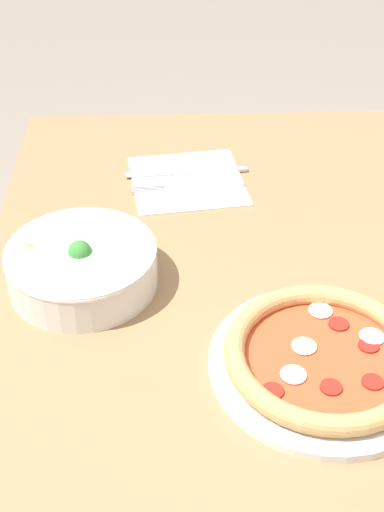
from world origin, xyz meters
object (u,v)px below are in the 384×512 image
at_px(pizza, 324,358).
at_px(bowl, 82,263).
at_px(fork, 189,187).
at_px(knife, 192,172).

height_order(pizza, bowl, bowl).
height_order(bowl, fork, bowl).
bearing_deg(knife, bowl, 56.81).
xyz_separation_m(fork, knife, (0.05, -0.01, -0.00)).
bearing_deg(pizza, fork, 19.86).
bearing_deg(pizza, bowl, 60.00).
height_order(pizza, fork, pizza).
distance_m(pizza, fork, 0.44).
xyz_separation_m(pizza, bowl, (0.18, 0.31, 0.02)).
relative_size(fork, knife, 0.90).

